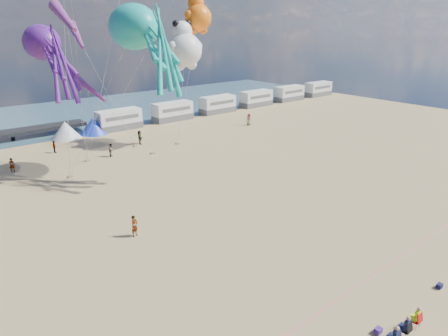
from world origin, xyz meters
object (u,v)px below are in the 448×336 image
at_px(motorhome_1, 173,111).
at_px(sandbag_d, 135,146).
at_px(motorhome_5, 318,89).
at_px(beachgoer_1, 111,150).
at_px(motorhome_0, 119,120).
at_px(kite_octopus_teal, 134,27).
at_px(cooler_navy, 439,286).
at_px(beachgoer_0, 249,120).
at_px(sandbag_b, 153,153).
at_px(windsock_right, 88,87).
at_px(kite_teddy_orange, 198,18).
at_px(beachgoer_3, 54,147).
at_px(sandbag_e, 88,160).
at_px(kite_octopus_purple, 42,42).
at_px(kite_panda, 185,50).
at_px(tent_blue, 94,126).
at_px(sandbag_c, 178,143).
at_px(sandbag_a, 70,176).
at_px(cooler_purple, 378,331).
at_px(windsock_mid, 77,35).
at_px(motorhome_2, 218,104).
at_px(beachgoer_4, 140,137).
at_px(tent_white, 66,130).
at_px(spectator_row, 393,336).
at_px(beachgoer_5, 12,165).
at_px(windsock_left, 64,17).
at_px(standing_person, 135,226).
at_px(motorhome_3, 256,99).
at_px(motorhome_4, 289,93).

bearing_deg(motorhome_1, sandbag_d, -140.68).
bearing_deg(motorhome_5, beachgoer_1, -167.84).
bearing_deg(motorhome_0, kite_octopus_teal, -107.38).
relative_size(cooler_navy, beachgoer_0, 0.21).
relative_size(sandbag_b, windsock_right, 0.10).
relative_size(motorhome_0, kite_teddy_orange, 1.15).
relative_size(beachgoer_3, sandbag_e, 3.03).
distance_m(beachgoer_1, kite_octopus_purple, 13.89).
bearing_deg(kite_panda, windsock_right, -153.02).
height_order(beachgoer_0, windsock_right, windsock_right).
xyz_separation_m(cooler_navy, kite_octopus_purple, (-10.38, 37.07, 13.15)).
height_order(tent_blue, sandbag_c, tent_blue).
bearing_deg(windsock_right, sandbag_a, 152.70).
bearing_deg(sandbag_d, motorhome_1, 39.32).
bearing_deg(motorhome_1, motorhome_5, 0.00).
distance_m(cooler_purple, windsock_mid, 39.40).
height_order(cooler_navy, kite_octopus_teal, kite_octopus_teal).
bearing_deg(sandbag_b, motorhome_5, 15.50).
distance_m(kite_octopus_teal, kite_panda, 10.31).
relative_size(motorhome_1, sandbag_c, 13.20).
height_order(kite_teddy_orange, windsock_right, kite_teddy_orange).
relative_size(motorhome_2, beachgoer_4, 3.63).
bearing_deg(sandbag_c, sandbag_a, -168.13).
bearing_deg(sandbag_b, tent_white, 112.70).
bearing_deg(windsock_mid, sandbag_d, 19.64).
height_order(kite_octopus_teal, windsock_right, kite_octopus_teal).
bearing_deg(windsock_right, spectator_row, -108.79).
distance_m(motorhome_0, sandbag_b, 14.04).
bearing_deg(beachgoer_5, windsock_left, 144.18).
height_order(sandbag_c, windsock_left, windsock_left).
bearing_deg(sandbag_e, cooler_navy, -78.68).
bearing_deg(motorhome_0, cooler_purple, -100.10).
bearing_deg(kite_teddy_orange, beachgoer_1, -174.49).
bearing_deg(cooler_purple, kite_teddy_orange, 67.42).
xyz_separation_m(motorhome_2, standing_person, (-32.48, -30.83, -0.66)).
xyz_separation_m(motorhome_1, windsock_mid, (-18.37, -11.00, 12.42)).
bearing_deg(tent_white, sandbag_d, -60.91).
xyz_separation_m(motorhome_0, beachgoer_1, (-6.59, -11.66, -0.70)).
bearing_deg(beachgoer_4, kite_octopus_teal, 170.96).
bearing_deg(spectator_row, beachgoer_5, 102.09).
bearing_deg(cooler_navy, windsock_left, 108.42).
height_order(motorhome_3, sandbag_e, motorhome_3).
bearing_deg(sandbag_c, cooler_navy, -97.37).
bearing_deg(kite_panda, motorhome_1, 81.79).
relative_size(motorhome_1, cooler_navy, 17.37).
xyz_separation_m(motorhome_3, beachgoer_5, (-45.67, -9.90, -0.69)).
distance_m(motorhome_3, sandbag_a, 44.29).
relative_size(beachgoer_4, windsock_left, 0.30).
relative_size(motorhome_4, windsock_left, 1.09).
distance_m(sandbag_d, windsock_mid, 15.24).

